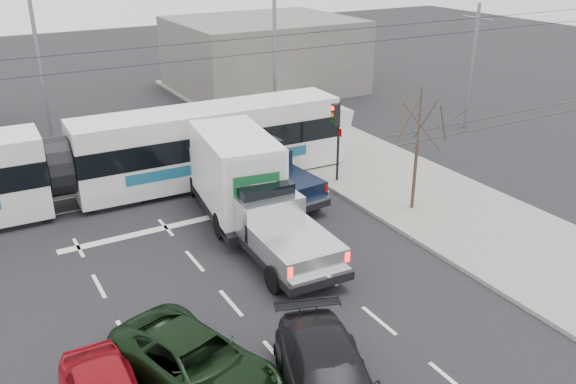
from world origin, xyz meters
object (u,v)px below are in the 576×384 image
street_lamp_far (34,58)px  navy_pickup (266,171)px  traffic_signal (336,126)px  box_truck (232,173)px  dark_car (330,383)px  green_car (196,362)px  tram (57,168)px  bare_tree (419,121)px  street_lamp_near (272,44)px  silver_pickup (269,220)px

street_lamp_far → navy_pickup: bearing=-51.7°
traffic_signal → navy_pickup: 3.73m
street_lamp_far → box_truck: (5.32, -10.11, -3.36)m
traffic_signal → dark_car: size_ratio=0.69×
green_car → dark_car: 3.39m
tram → bare_tree: bearing=-28.7°
bare_tree → green_car: bearing=-154.9°
green_car → box_truck: bearing=42.1°
street_lamp_far → bare_tree: bearing=-48.9°
traffic_signal → tram: 11.76m
navy_pickup → bare_tree: bearing=-48.5°
street_lamp_near → street_lamp_far: size_ratio=1.00×
dark_car → green_car: bearing=154.8°
street_lamp_near → silver_pickup: (-6.37, -11.59, -3.90)m
silver_pickup → street_lamp_near: bearing=63.4°
street_lamp_far → green_car: (0.20, -18.93, -4.42)m
bare_tree → tram: size_ratio=0.20×
bare_tree → street_lamp_far: size_ratio=0.56×
navy_pickup → tram: bearing=154.5°
traffic_signal → tram: (-11.27, 3.23, -0.92)m
traffic_signal → street_lamp_far: size_ratio=0.40×
tram → green_car: bearing=-84.8°
silver_pickup → green_car: (-4.93, -5.34, -0.51)m
silver_pickup → dark_car: size_ratio=1.31×
bare_tree → street_lamp_far: street_lamp_far is taller
dark_car → silver_pickup: bearing=90.7°
street_lamp_near → green_car: size_ratio=1.80×
box_truck → dark_car: box_truck is taller
street_lamp_near → tram: size_ratio=0.36×
bare_tree → street_lamp_near: bearing=91.4°
bare_tree → silver_pickup: bearing=-179.2°
street_lamp_far → silver_pickup: size_ratio=1.33×
street_lamp_near → navy_pickup: size_ratio=1.54×
traffic_signal → street_lamp_near: (0.84, 7.50, 2.37)m
box_truck → green_car: box_truck is taller
street_lamp_far → tram: street_lamp_far is taller
box_truck → navy_pickup: box_truck is taller
silver_pickup → dark_car: bearing=-105.7°
bare_tree → silver_pickup: 7.14m
traffic_signal → silver_pickup: (-5.53, -4.09, -1.53)m
green_car → tram: bearing=75.9°
tram → navy_pickup: 8.46m
box_truck → navy_pickup: size_ratio=1.26×
bare_tree → dark_car: size_ratio=0.96×
traffic_signal → silver_pickup: size_ratio=0.53×
tram → green_car: size_ratio=5.04×
navy_pickup → green_car: (-7.09, -9.70, -0.48)m
dark_car → box_truck: bearing=95.1°
traffic_signal → green_car: traffic_signal is taller
bare_tree → dark_car: bare_tree is taller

